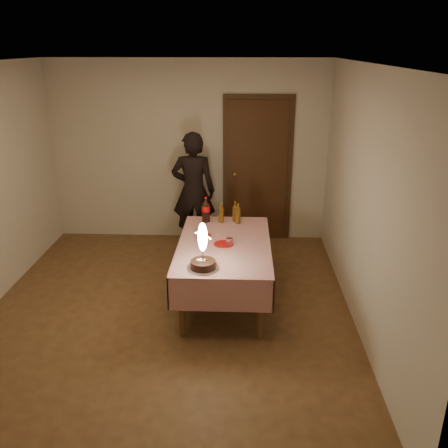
{
  "coord_description": "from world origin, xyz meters",
  "views": [
    {
      "loc": [
        0.8,
        -4.49,
        2.77
      ],
      "look_at": [
        0.6,
        0.28,
        0.95
      ],
      "focal_mm": 38.0,
      "sensor_mm": 36.0,
      "label": 1
    }
  ],
  "objects_px": {
    "red_cup": "(200,234)",
    "cola_bottle": "(206,210)",
    "amber_bottle_right": "(238,214)",
    "clear_cup": "(229,242)",
    "red_plate": "(224,244)",
    "birthday_cake": "(203,256)",
    "amber_bottle_mid": "(235,212)",
    "dining_table": "(224,251)",
    "photographer": "(193,191)",
    "amber_bottle_left": "(221,213)"
  },
  "relations": [
    {
      "from": "red_cup",
      "to": "amber_bottle_mid",
      "type": "relative_size",
      "value": 0.39
    },
    {
      "from": "red_plate",
      "to": "clear_cup",
      "type": "bearing_deg",
      "value": -30.81
    },
    {
      "from": "red_plate",
      "to": "photographer",
      "type": "relative_size",
      "value": 0.13
    },
    {
      "from": "red_cup",
      "to": "amber_bottle_mid",
      "type": "xyz_separation_m",
      "value": [
        0.38,
        0.57,
        0.07
      ]
    },
    {
      "from": "red_plate",
      "to": "cola_bottle",
      "type": "distance_m",
      "value": 0.77
    },
    {
      "from": "red_cup",
      "to": "clear_cup",
      "type": "bearing_deg",
      "value": -32.3
    },
    {
      "from": "birthday_cake",
      "to": "photographer",
      "type": "height_order",
      "value": "photographer"
    },
    {
      "from": "clear_cup",
      "to": "photographer",
      "type": "relative_size",
      "value": 0.05
    },
    {
      "from": "photographer",
      "to": "amber_bottle_left",
      "type": "bearing_deg",
      "value": -63.53
    },
    {
      "from": "amber_bottle_mid",
      "to": "photographer",
      "type": "relative_size",
      "value": 0.15
    },
    {
      "from": "birthday_cake",
      "to": "red_cup",
      "type": "height_order",
      "value": "birthday_cake"
    },
    {
      "from": "birthday_cake",
      "to": "red_cup",
      "type": "relative_size",
      "value": 4.76
    },
    {
      "from": "birthday_cake",
      "to": "photographer",
      "type": "bearing_deg",
      "value": 98.3
    },
    {
      "from": "cola_bottle",
      "to": "amber_bottle_mid",
      "type": "bearing_deg",
      "value": 6.03
    },
    {
      "from": "dining_table",
      "to": "amber_bottle_mid",
      "type": "xyz_separation_m",
      "value": [
        0.11,
        0.71,
        0.21
      ]
    },
    {
      "from": "red_cup",
      "to": "cola_bottle",
      "type": "height_order",
      "value": "cola_bottle"
    },
    {
      "from": "amber_bottle_left",
      "to": "dining_table",
      "type": "bearing_deg",
      "value": -84.41
    },
    {
      "from": "dining_table",
      "to": "amber_bottle_right",
      "type": "xyz_separation_m",
      "value": [
        0.14,
        0.63,
        0.21
      ]
    },
    {
      "from": "cola_bottle",
      "to": "dining_table",
      "type": "bearing_deg",
      "value": -69.35
    },
    {
      "from": "birthday_cake",
      "to": "clear_cup",
      "type": "height_order",
      "value": "birthday_cake"
    },
    {
      "from": "red_plate",
      "to": "cola_bottle",
      "type": "xyz_separation_m",
      "value": [
        -0.25,
        0.71,
        0.15
      ]
    },
    {
      "from": "amber_bottle_right",
      "to": "cola_bottle",
      "type": "bearing_deg",
      "value": 173.92
    },
    {
      "from": "dining_table",
      "to": "red_plate",
      "type": "height_order",
      "value": "red_plate"
    },
    {
      "from": "birthday_cake",
      "to": "amber_bottle_left",
      "type": "bearing_deg",
      "value": 84.85
    },
    {
      "from": "amber_bottle_left",
      "to": "photographer",
      "type": "relative_size",
      "value": 0.15
    },
    {
      "from": "amber_bottle_mid",
      "to": "dining_table",
      "type": "bearing_deg",
      "value": -98.38
    },
    {
      "from": "birthday_cake",
      "to": "red_plate",
      "type": "height_order",
      "value": "birthday_cake"
    },
    {
      "from": "birthday_cake",
      "to": "red_plate",
      "type": "relative_size",
      "value": 2.16
    },
    {
      "from": "clear_cup",
      "to": "amber_bottle_right",
      "type": "height_order",
      "value": "amber_bottle_right"
    },
    {
      "from": "red_cup",
      "to": "amber_bottle_left",
      "type": "distance_m",
      "value": 0.56
    },
    {
      "from": "amber_bottle_right",
      "to": "amber_bottle_mid",
      "type": "bearing_deg",
      "value": 113.63
    },
    {
      "from": "red_cup",
      "to": "cola_bottle",
      "type": "distance_m",
      "value": 0.54
    },
    {
      "from": "red_plate",
      "to": "amber_bottle_right",
      "type": "bearing_deg",
      "value": 77.98
    },
    {
      "from": "cola_bottle",
      "to": "photographer",
      "type": "xyz_separation_m",
      "value": [
        -0.24,
        0.85,
        -0.02
      ]
    },
    {
      "from": "amber_bottle_right",
      "to": "photographer",
      "type": "distance_m",
      "value": 1.09
    },
    {
      "from": "red_plate",
      "to": "red_cup",
      "type": "bearing_deg",
      "value": 147.37
    },
    {
      "from": "birthday_cake",
      "to": "amber_bottle_mid",
      "type": "height_order",
      "value": "birthday_cake"
    },
    {
      "from": "amber_bottle_mid",
      "to": "clear_cup",
      "type": "bearing_deg",
      "value": -93.3
    },
    {
      "from": "red_cup",
      "to": "photographer",
      "type": "distance_m",
      "value": 1.4
    },
    {
      "from": "amber_bottle_right",
      "to": "birthday_cake",
      "type": "bearing_deg",
      "value": -104.17
    },
    {
      "from": "birthday_cake",
      "to": "amber_bottle_right",
      "type": "distance_m",
      "value": 1.31
    },
    {
      "from": "cola_bottle",
      "to": "amber_bottle_right",
      "type": "relative_size",
      "value": 1.25
    },
    {
      "from": "red_cup",
      "to": "amber_bottle_right",
      "type": "relative_size",
      "value": 0.39
    },
    {
      "from": "dining_table",
      "to": "red_plate",
      "type": "bearing_deg",
      "value": -93.28
    },
    {
      "from": "clear_cup",
      "to": "photographer",
      "type": "distance_m",
      "value": 1.69
    },
    {
      "from": "amber_bottle_left",
      "to": "amber_bottle_right",
      "type": "height_order",
      "value": "same"
    },
    {
      "from": "amber_bottle_left",
      "to": "amber_bottle_right",
      "type": "relative_size",
      "value": 1.0
    },
    {
      "from": "dining_table",
      "to": "clear_cup",
      "type": "relative_size",
      "value": 19.11
    },
    {
      "from": "dining_table",
      "to": "photographer",
      "type": "height_order",
      "value": "photographer"
    },
    {
      "from": "amber_bottle_left",
      "to": "birthday_cake",
      "type": "bearing_deg",
      "value": -95.15
    }
  ]
}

